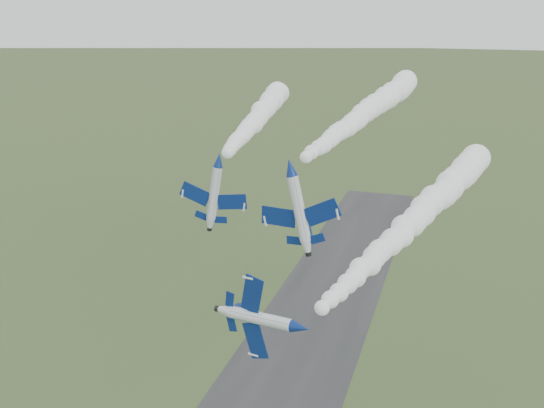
{
  "coord_description": "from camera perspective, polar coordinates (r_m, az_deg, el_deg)",
  "views": [
    {
      "loc": [
        27.75,
        -56.77,
        66.26
      ],
      "look_at": [
        3.36,
        18.58,
        40.29
      ],
      "focal_mm": 40.0,
      "sensor_mm": 36.0,
      "label": 1
    }
  ],
  "objects": [
    {
      "name": "smoke_trail_jet_lead",
      "position": [
        94.55,
        13.6,
        -1.12
      ],
      "size": [
        19.34,
        63.51,
        5.41
      ],
      "primitive_type": null,
      "rotation": [
        0.0,
        0.0,
        -0.22
      ],
      "color": "white"
    },
    {
      "name": "jet_lead",
      "position": [
        66.61,
        2.66,
        -11.6
      ],
      "size": [
        5.34,
        12.22,
        10.15
      ],
      "rotation": [
        0.0,
        1.51,
        -0.22
      ],
      "color": "silver"
    },
    {
      "name": "smoke_trail_jet_pair_left",
      "position": [
        113.86,
        -1.24,
        8.34
      ],
      "size": [
        11.85,
        58.35,
        4.73
      ],
      "primitive_type": null,
      "rotation": [
        0.0,
        0.0,
        0.12
      ],
      "color": "white"
    },
    {
      "name": "jet_pair_left",
      "position": [
        83.43,
        -5.05,
        4.14
      ],
      "size": [
        9.64,
        11.59,
        3.11
      ],
      "rotation": [
        0.0,
        0.16,
        0.12
      ],
      "color": "silver"
    },
    {
      "name": "runway",
      "position": [
        112.64,
        0.17,
        -17.87
      ],
      "size": [
        24.0,
        260.0,
        0.04
      ],
      "primitive_type": "cube",
      "color": "#2C2C2F",
      "rests_on": "ground"
    },
    {
      "name": "smoke_trail_jet_pair_right",
      "position": [
        115.8,
        9.05,
        8.62
      ],
      "size": [
        11.72,
        70.72,
        5.36
      ],
      "primitive_type": null,
      "rotation": [
        0.0,
        0.0,
        -0.09
      ],
      "color": "white"
    },
    {
      "name": "jet_pair_right",
      "position": [
        80.13,
        1.7,
        3.46
      ],
      "size": [
        11.23,
        13.73,
        4.02
      ],
      "rotation": [
        0.0,
        -0.23,
        -0.09
      ],
      "color": "silver"
    }
  ]
}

